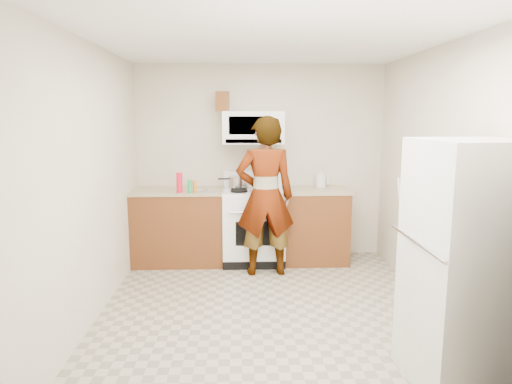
{
  "coord_description": "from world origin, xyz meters",
  "views": [
    {
      "loc": [
        -0.28,
        -4.15,
        1.85
      ],
      "look_at": [
        -0.1,
        0.55,
        1.06
      ],
      "focal_mm": 32.0,
      "sensor_mm": 36.0,
      "label": 1
    }
  ],
  "objects_px": {
    "fridge": "(468,266)",
    "kettle": "(321,181)",
    "gas_range": "(253,224)",
    "microwave": "(253,127)",
    "saucepan": "(238,182)",
    "person": "(265,197)"
  },
  "relations": [
    {
      "from": "fridge",
      "to": "kettle",
      "type": "height_order",
      "value": "fridge"
    },
    {
      "from": "gas_range",
      "to": "microwave",
      "type": "relative_size",
      "value": 1.49
    },
    {
      "from": "kettle",
      "to": "saucepan",
      "type": "bearing_deg",
      "value": 171.57
    },
    {
      "from": "microwave",
      "to": "fridge",
      "type": "xyz_separation_m",
      "value": [
        1.36,
        -2.86,
        -0.85
      ]
    },
    {
      "from": "microwave",
      "to": "saucepan",
      "type": "distance_m",
      "value": 0.71
    },
    {
      "from": "gas_range",
      "to": "person",
      "type": "height_order",
      "value": "person"
    },
    {
      "from": "saucepan",
      "to": "person",
      "type": "bearing_deg",
      "value": -59.64
    },
    {
      "from": "microwave",
      "to": "kettle",
      "type": "height_order",
      "value": "microwave"
    },
    {
      "from": "person",
      "to": "fridge",
      "type": "distance_m",
      "value": 2.6
    },
    {
      "from": "person",
      "to": "saucepan",
      "type": "bearing_deg",
      "value": -63.07
    },
    {
      "from": "fridge",
      "to": "person",
      "type": "bearing_deg",
      "value": 113.7
    },
    {
      "from": "gas_range",
      "to": "microwave",
      "type": "bearing_deg",
      "value": 90.0
    },
    {
      "from": "person",
      "to": "fridge",
      "type": "height_order",
      "value": "person"
    },
    {
      "from": "person",
      "to": "kettle",
      "type": "relative_size",
      "value": 11.37
    },
    {
      "from": "gas_range",
      "to": "person",
      "type": "xyz_separation_m",
      "value": [
        0.12,
        -0.45,
        0.44
      ]
    },
    {
      "from": "gas_range",
      "to": "fridge",
      "type": "xyz_separation_m",
      "value": [
        1.36,
        -2.73,
        0.36
      ]
    },
    {
      "from": "microwave",
      "to": "person",
      "type": "distance_m",
      "value": 0.98
    },
    {
      "from": "saucepan",
      "to": "microwave",
      "type": "bearing_deg",
      "value": 12.09
    },
    {
      "from": "kettle",
      "to": "microwave",
      "type": "bearing_deg",
      "value": 169.88
    },
    {
      "from": "gas_range",
      "to": "person",
      "type": "bearing_deg",
      "value": -75.02
    },
    {
      "from": "person",
      "to": "fridge",
      "type": "relative_size",
      "value": 1.09
    },
    {
      "from": "gas_range",
      "to": "fridge",
      "type": "bearing_deg",
      "value": -63.46
    }
  ]
}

